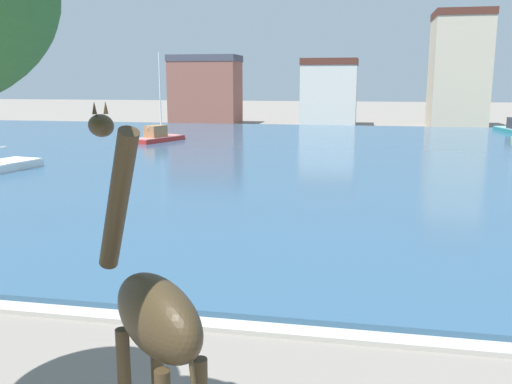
# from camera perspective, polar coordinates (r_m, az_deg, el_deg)

# --- Properties ---
(harbor_water) EXTENTS (90.69, 54.50, 0.26)m
(harbor_water) POSITION_cam_1_polar(r_m,az_deg,el_deg) (38.89, 5.54, 3.66)
(harbor_water) COLOR #2D5170
(harbor_water) RESTS_ON ground
(quay_edge_coping) EXTENTS (90.69, 0.50, 0.12)m
(quay_edge_coping) POSITION_cam_1_polar(r_m,az_deg,el_deg) (12.62, -7.18, -13.24)
(quay_edge_coping) COLOR #ADA89E
(quay_edge_coping) RESTS_ON ground
(giraffe_statue) EXTENTS (2.32, 2.34, 5.04)m
(giraffe_statue) POSITION_cam_1_polar(r_m,az_deg,el_deg) (6.70, -10.63, -12.78)
(giraffe_statue) COLOR #382B19
(giraffe_statue) RESTS_ON ground
(sailboat_red) EXTENTS (3.47, 5.99, 7.72)m
(sailboat_red) POSITION_cam_1_polar(r_m,az_deg,el_deg) (48.29, -9.75, 5.54)
(sailboat_red) COLOR red
(sailboat_red) RESTS_ON ground
(townhouse_end_terrace) EXTENTS (8.53, 5.33, 8.48)m
(townhouse_end_terrace) POSITION_cam_1_polar(r_m,az_deg,el_deg) (70.73, -5.22, 10.45)
(townhouse_end_terrace) COLOR #8E5142
(townhouse_end_terrace) RESTS_ON ground
(townhouse_corner_house) EXTENTS (6.67, 5.80, 7.97)m
(townhouse_corner_house) POSITION_cam_1_polar(r_m,az_deg,el_deg) (68.61, 7.56, 10.16)
(townhouse_corner_house) COLOR beige
(townhouse_corner_house) RESTS_ON ground
(townhouse_narrow_midrow) EXTENTS (6.30, 6.86, 13.14)m
(townhouse_narrow_midrow) POSITION_cam_1_polar(r_m,az_deg,el_deg) (69.34, 20.18, 11.73)
(townhouse_narrow_midrow) COLOR #C6B293
(townhouse_narrow_midrow) RESTS_ON ground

